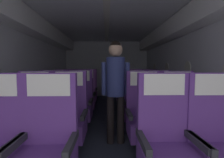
{
  "coord_description": "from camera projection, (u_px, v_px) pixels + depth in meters",
  "views": [
    {
      "loc": [
        0.0,
        0.17,
        1.18
      ],
      "look_at": [
        0.13,
        4.14,
        0.89
      ],
      "focal_mm": 25.66,
      "sensor_mm": 36.0,
      "label": 1
    }
  ],
  "objects": [
    {
      "name": "seat_e_right_window",
      "position": [
        125.0,
        91.0,
        4.69
      ],
      "size": [
        0.51,
        0.5,
        1.13
      ],
      "color": "#38383D",
      "rests_on": "ground"
    },
    {
      "name": "seat_e_left_aisle",
      "position": [
        88.0,
        92.0,
        4.66
      ],
      "size": [
        0.51,
        0.5,
        1.13
      ],
      "color": "#38383D",
      "rests_on": "ground"
    },
    {
      "name": "seat_d_right_aisle",
      "position": [
        148.0,
        96.0,
        3.91
      ],
      "size": [
        0.51,
        0.5,
        1.13
      ],
      "color": "#38383D",
      "rests_on": "ground"
    },
    {
      "name": "seat_c_right_aisle",
      "position": [
        159.0,
        104.0,
        3.09
      ],
      "size": [
        0.51,
        0.5,
        1.13
      ],
      "color": "#38383D",
      "rests_on": "ground"
    },
    {
      "name": "seat_d_right_window",
      "position": [
        128.0,
        96.0,
        3.9
      ],
      "size": [
        0.51,
        0.5,
        1.13
      ],
      "color": "#38383D",
      "rests_on": "ground"
    },
    {
      "name": "seat_e_right_aisle",
      "position": [
        141.0,
        91.0,
        4.72
      ],
      "size": [
        0.51,
        0.5,
        1.13
      ],
      "color": "#38383D",
      "rests_on": "ground"
    },
    {
      "name": "seat_b_right_window",
      "position": [
        144.0,
        118.0,
        2.25
      ],
      "size": [
        0.51,
        0.5,
        1.13
      ],
      "color": "#38383D",
      "rests_on": "ground"
    },
    {
      "name": "fuselage_shell",
      "position": [
        107.0,
        46.0,
        3.45
      ],
      "size": [
        3.48,
        6.85,
        2.29
      ],
      "color": "silver",
      "rests_on": "ground"
    },
    {
      "name": "flight_attendant",
      "position": [
        115.0,
        81.0,
        2.44
      ],
      "size": [
        0.43,
        0.28,
        1.58
      ],
      "rotation": [
        0.0,
        0.0,
        0.23
      ],
      "color": "black",
      "rests_on": "ground"
    },
    {
      "name": "seat_b_left_aisle",
      "position": [
        68.0,
        118.0,
        2.22
      ],
      "size": [
        0.51,
        0.5,
        1.13
      ],
      "color": "#38383D",
      "rests_on": "ground"
    },
    {
      "name": "seat_d_left_window",
      "position": [
        65.0,
        97.0,
        3.84
      ],
      "size": [
        0.51,
        0.5,
        1.13
      ],
      "color": "#38383D",
      "rests_on": "ground"
    },
    {
      "name": "seat_c_left_aisle",
      "position": [
        79.0,
        105.0,
        3.03
      ],
      "size": [
        0.51,
        0.5,
        1.13
      ],
      "color": "#38383D",
      "rests_on": "ground"
    },
    {
      "name": "seat_e_left_window",
      "position": [
        72.0,
        92.0,
        4.65
      ],
      "size": [
        0.51,
        0.5,
        1.13
      ],
      "color": "#38383D",
      "rests_on": "ground"
    },
    {
      "name": "seat_a_right_aisle",
      "position": [
        219.0,
        146.0,
        1.44
      ],
      "size": [
        0.51,
        0.5,
        1.13
      ],
      "color": "#38383D",
      "rests_on": "ground"
    },
    {
      "name": "seat_a_left_aisle",
      "position": [
        46.0,
        148.0,
        1.39
      ],
      "size": [
        0.51,
        0.5,
        1.13
      ],
      "color": "#38383D",
      "rests_on": "ground"
    },
    {
      "name": "seat_b_left_window",
      "position": [
        33.0,
        119.0,
        2.2
      ],
      "size": [
        0.51,
        0.5,
        1.13
      ],
      "color": "#38383D",
      "rests_on": "ground"
    },
    {
      "name": "seat_b_right_aisle",
      "position": [
        179.0,
        117.0,
        2.26
      ],
      "size": [
        0.51,
        0.5,
        1.13
      ],
      "color": "#38383D",
      "rests_on": "ground"
    },
    {
      "name": "seat_a_right_window",
      "position": [
        166.0,
        145.0,
        1.44
      ],
      "size": [
        0.51,
        0.5,
        1.13
      ],
      "color": "#38383D",
      "rests_on": "ground"
    },
    {
      "name": "ground",
      "position": [
        107.0,
        125.0,
        3.3
      ],
      "size": [
        3.6,
        7.2,
        0.02
      ],
      "primitive_type": "cube",
      "color": "#2D3342"
    },
    {
      "name": "seat_c_right_window",
      "position": [
        135.0,
        104.0,
        3.06
      ],
      "size": [
        0.51,
        0.5,
        1.13
      ],
      "color": "#38383D",
      "rests_on": "ground"
    },
    {
      "name": "seat_c_left_window",
      "position": [
        53.0,
        105.0,
        3.02
      ],
      "size": [
        0.51,
        0.5,
        1.13
      ],
      "color": "#38383D",
      "rests_on": "ground"
    },
    {
      "name": "seat_d_left_aisle",
      "position": [
        85.0,
        97.0,
        3.87
      ],
      "size": [
        0.51,
        0.5,
        1.13
      ],
      "color": "#38383D",
      "rests_on": "ground"
    }
  ]
}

